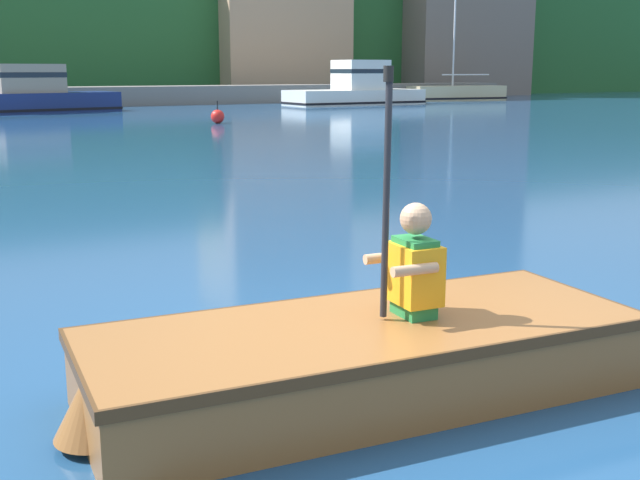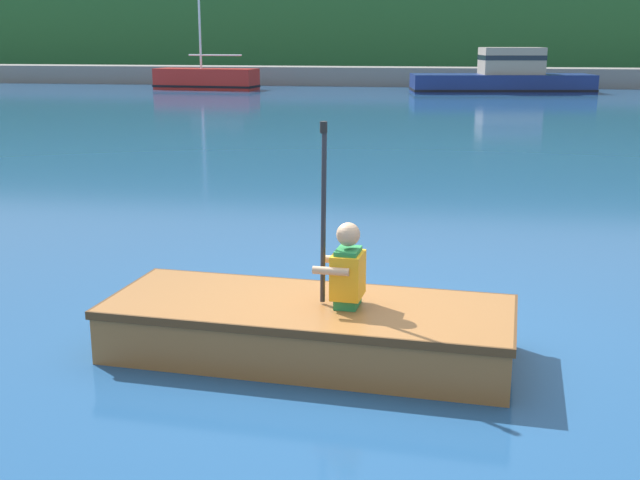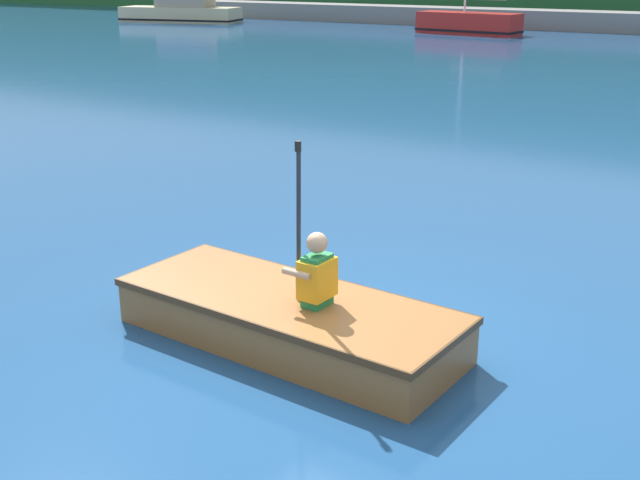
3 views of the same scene
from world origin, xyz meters
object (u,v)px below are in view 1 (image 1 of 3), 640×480
object	(u,v)px
rowboat_foreground	(357,355)
moored_boat_dock_west_inner	(357,90)
moored_boat_dock_center_near	(21,96)
channel_buoy	(218,116)
moored_boat_dock_east_inner	(457,93)
person_paddler	(413,265)

from	to	relation	value
rowboat_foreground	moored_boat_dock_west_inner	bearing A→B (deg)	58.90
moored_boat_dock_west_inner	moored_boat_dock_center_near	xyz separation A→B (m)	(-15.64, -0.16, -0.07)
channel_buoy	moored_boat_dock_center_near	bearing A→B (deg)	115.14
moored_boat_dock_east_inner	channel_buoy	world-z (taller)	moored_boat_dock_east_inner
moored_boat_dock_east_inner	moored_boat_dock_west_inner	bearing A→B (deg)	-166.37
moored_boat_dock_center_near	rowboat_foreground	xyz separation A→B (m)	(-2.91, -30.59, -0.42)
moored_boat_dock_west_inner	person_paddler	world-z (taller)	moored_boat_dock_west_inner
channel_buoy	moored_boat_dock_east_inner	bearing A→B (deg)	31.87
moored_boat_dock_center_near	moored_boat_dock_east_inner	xyz separation A→B (m)	(23.22, 2.00, -0.26)
moored_boat_dock_west_inner	person_paddler	size ratio (longest dim) A/B	5.27
moored_boat_dock_center_near	person_paddler	world-z (taller)	moored_boat_dock_center_near
rowboat_foreground	channel_buoy	size ratio (longest dim) A/B	4.35
person_paddler	channel_buoy	bearing A→B (deg)	71.29
moored_boat_dock_center_near	moored_boat_dock_east_inner	bearing A→B (deg)	4.92
moored_boat_dock_east_inner	moored_boat_dock_center_near	bearing A→B (deg)	-175.08
moored_boat_dock_east_inner	person_paddler	xyz separation A→B (m)	(-25.81, -32.61, 0.29)
moored_boat_dock_east_inner	rowboat_foreground	size ratio (longest dim) A/B	1.91
moored_boat_dock_center_near	moored_boat_dock_west_inner	bearing A→B (deg)	0.58
moored_boat_dock_center_near	moored_boat_dock_east_inner	world-z (taller)	moored_boat_dock_east_inner
rowboat_foreground	channel_buoy	world-z (taller)	channel_buoy
moored_boat_dock_east_inner	rowboat_foreground	distance (m)	41.77
moored_boat_dock_west_inner	rowboat_foreground	xyz separation A→B (m)	(-18.55, -30.75, -0.49)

